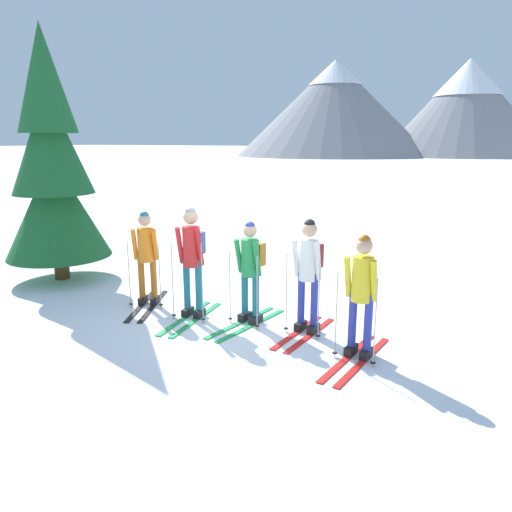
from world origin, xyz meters
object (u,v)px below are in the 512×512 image
object	(u,v)px
skier_in_green	(251,267)
pine_tree_near	(52,168)
skier_in_orange	(146,255)
skier_in_white	(309,269)
skier_in_yellow	(361,292)
skier_in_red	(192,255)

from	to	relation	value
skier_in_green	pine_tree_near	bearing A→B (deg)	173.84
skier_in_orange	skier_in_white	xyz separation A→B (m)	(3.01, 0.06, 0.08)
skier_in_yellow	pine_tree_near	xyz separation A→B (m)	(-6.68, 1.03, 1.41)
skier_in_red	pine_tree_near	distance (m)	4.08
skier_in_orange	skier_in_green	distance (m)	2.04
skier_in_white	skier_in_red	bearing A→B (deg)	-173.22
skier_in_orange	pine_tree_near	bearing A→B (deg)	168.74
skier_in_red	skier_in_white	distance (m)	1.94
skier_in_yellow	skier_in_orange	bearing A→B (deg)	172.91
skier_in_orange	skier_in_white	distance (m)	3.01
skier_in_orange	pine_tree_near	xyz separation A→B (m)	(-2.73, 0.54, 1.42)
pine_tree_near	skier_in_orange	bearing A→B (deg)	-11.26
skier_in_white	skier_in_yellow	xyz separation A→B (m)	(0.94, -0.55, -0.07)
skier_in_red	pine_tree_near	world-z (taller)	pine_tree_near
skier_in_orange	skier_in_red	size ratio (longest dim) A/B	0.92
skier_in_green	pine_tree_near	size ratio (longest dim) A/B	0.34
skier_in_green	skier_in_yellow	bearing A→B (deg)	-15.26
skier_in_orange	skier_in_yellow	size ratio (longest dim) A/B	0.95
skier_in_yellow	skier_in_red	bearing A→B (deg)	173.61
skier_in_red	skier_in_green	xyz separation A→B (m)	(0.97, 0.20, -0.13)
skier_in_red	skier_in_yellow	bearing A→B (deg)	-6.39
skier_in_yellow	skier_in_green	bearing A→B (deg)	164.74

